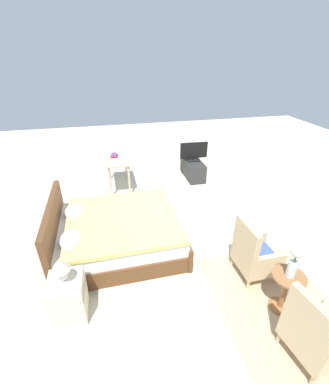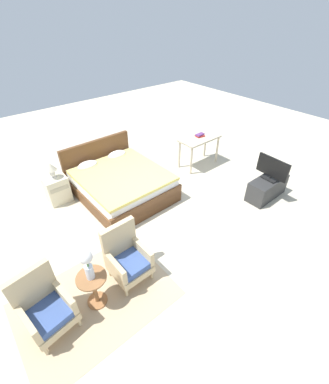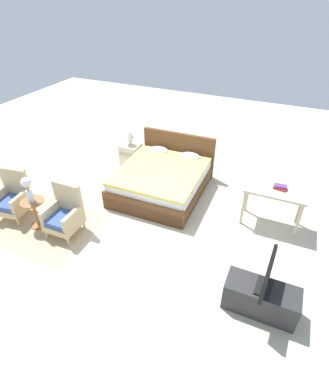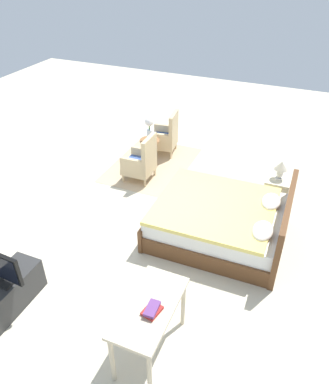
{
  "view_description": "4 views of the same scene",
  "coord_description": "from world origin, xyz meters",
  "px_view_note": "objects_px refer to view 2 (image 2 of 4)",
  "views": [
    {
      "loc": [
        -3.67,
        1.09,
        2.92
      ],
      "look_at": [
        0.07,
        0.25,
        0.8
      ],
      "focal_mm": 24.0,
      "sensor_mm": 36.0,
      "label": 1
    },
    {
      "loc": [
        -2.42,
        -3.0,
        3.4
      ],
      "look_at": [
        0.04,
        -0.06,
        0.58
      ],
      "focal_mm": 24.0,
      "sensor_mm": 36.0,
      "label": 2
    },
    {
      "loc": [
        1.96,
        -3.74,
        3.69
      ],
      "look_at": [
        0.31,
        -0.02,
        0.84
      ],
      "focal_mm": 28.0,
      "sensor_mm": 36.0,
      "label": 3
    },
    {
      "loc": [
        4.28,
        2.07,
        3.9
      ],
      "look_at": [
        0.1,
        0.3,
        0.82
      ],
      "focal_mm": 35.0,
      "sensor_mm": 36.0,
      "label": 4
    }
  ],
  "objects_px": {
    "flower_vase": "(87,262)",
    "book_stack": "(200,135)",
    "bed": "(120,182)",
    "tv_flatscreen": "(272,169)",
    "vanity_desk": "(199,142)",
    "side_table": "(94,287)",
    "nightstand": "(57,189)",
    "armchair_by_window_right": "(127,258)",
    "armchair_by_window_left": "(45,308)",
    "tv_stand": "(267,188)",
    "table_lamp": "(51,169)"
  },
  "relations": [
    {
      "from": "bed",
      "to": "armchair_by_window_right",
      "type": "xyz_separation_m",
      "value": [
        -1.04,
        -1.88,
        0.08
      ]
    },
    {
      "from": "armchair_by_window_left",
      "to": "table_lamp",
      "type": "bearing_deg",
      "value": 66.36
    },
    {
      "from": "bed",
      "to": "tv_stand",
      "type": "distance_m",
      "value": 3.16
    },
    {
      "from": "flower_vase",
      "to": "armchair_by_window_right",
      "type": "bearing_deg",
      "value": 9.25
    },
    {
      "from": "side_table",
      "to": "nightstand",
      "type": "xyz_separation_m",
      "value": [
        0.5,
        2.62,
        -0.07
      ]
    },
    {
      "from": "nightstand",
      "to": "tv_stand",
      "type": "height_order",
      "value": "nightstand"
    },
    {
      "from": "table_lamp",
      "to": "vanity_desk",
      "type": "height_order",
      "value": "table_lamp"
    },
    {
      "from": "tv_flatscreen",
      "to": "vanity_desk",
      "type": "height_order",
      "value": "tv_flatscreen"
    },
    {
      "from": "side_table",
      "to": "tv_flatscreen",
      "type": "xyz_separation_m",
      "value": [
        4.0,
        -0.12,
        0.34
      ]
    },
    {
      "from": "armchair_by_window_right",
      "to": "side_table",
      "type": "relative_size",
      "value": 1.64
    },
    {
      "from": "bed",
      "to": "tv_flatscreen",
      "type": "bearing_deg",
      "value": -41.49
    },
    {
      "from": "bed",
      "to": "book_stack",
      "type": "distance_m",
      "value": 2.34
    },
    {
      "from": "vanity_desk",
      "to": "armchair_by_window_right",
      "type": "bearing_deg",
      "value": -152.64
    },
    {
      "from": "side_table",
      "to": "bed",
      "type": "bearing_deg",
      "value": 50.43
    },
    {
      "from": "armchair_by_window_right",
      "to": "book_stack",
      "type": "relative_size",
      "value": 4.0
    },
    {
      "from": "tv_flatscreen",
      "to": "table_lamp",
      "type": "bearing_deg",
      "value": 141.93
    },
    {
      "from": "vanity_desk",
      "to": "book_stack",
      "type": "relative_size",
      "value": 4.52
    },
    {
      "from": "tv_stand",
      "to": "book_stack",
      "type": "relative_size",
      "value": 4.17
    },
    {
      "from": "bed",
      "to": "armchair_by_window_right",
      "type": "height_order",
      "value": "bed"
    },
    {
      "from": "vanity_desk",
      "to": "book_stack",
      "type": "distance_m",
      "value": 0.17
    },
    {
      "from": "tv_flatscreen",
      "to": "vanity_desk",
      "type": "xyz_separation_m",
      "value": [
        -0.14,
        1.91,
        -0.05
      ]
    },
    {
      "from": "armchair_by_window_left",
      "to": "tv_stand",
      "type": "height_order",
      "value": "armchair_by_window_left"
    },
    {
      "from": "side_table",
      "to": "armchair_by_window_right",
      "type": "bearing_deg",
      "value": 9.25
    },
    {
      "from": "bed",
      "to": "flower_vase",
      "type": "bearing_deg",
      "value": -129.57
    },
    {
      "from": "armchair_by_window_left",
      "to": "tv_flatscreen",
      "type": "xyz_separation_m",
      "value": [
        4.6,
        -0.22,
        0.31
      ]
    },
    {
      "from": "table_lamp",
      "to": "tv_flatscreen",
      "type": "distance_m",
      "value": 4.45
    },
    {
      "from": "armchair_by_window_right",
      "to": "nightstand",
      "type": "distance_m",
      "value": 2.53
    },
    {
      "from": "armchair_by_window_left",
      "to": "flower_vase",
      "type": "bearing_deg",
      "value": -9.06
    },
    {
      "from": "side_table",
      "to": "flower_vase",
      "type": "bearing_deg",
      "value": 26.57
    },
    {
      "from": "flower_vase",
      "to": "side_table",
      "type": "bearing_deg",
      "value": -153.43
    },
    {
      "from": "nightstand",
      "to": "tv_flatscreen",
      "type": "height_order",
      "value": "tv_flatscreen"
    },
    {
      "from": "vanity_desk",
      "to": "bed",
      "type": "bearing_deg",
      "value": 175.25
    },
    {
      "from": "armchair_by_window_right",
      "to": "table_lamp",
      "type": "relative_size",
      "value": 2.79
    },
    {
      "from": "bed",
      "to": "armchair_by_window_left",
      "type": "height_order",
      "value": "bed"
    },
    {
      "from": "flower_vase",
      "to": "book_stack",
      "type": "distance_m",
      "value": 4.33
    },
    {
      "from": "armchair_by_window_left",
      "to": "book_stack",
      "type": "xyz_separation_m",
      "value": [
        4.52,
        1.75,
        0.4
      ]
    },
    {
      "from": "bed",
      "to": "side_table",
      "type": "xyz_separation_m",
      "value": [
        -1.63,
        -1.97,
        0.05
      ]
    },
    {
      "from": "table_lamp",
      "to": "bed",
      "type": "bearing_deg",
      "value": -29.73
    },
    {
      "from": "bed",
      "to": "side_table",
      "type": "bearing_deg",
      "value": -129.57
    },
    {
      "from": "table_lamp",
      "to": "tv_stand",
      "type": "xyz_separation_m",
      "value": [
        3.5,
        -2.74,
        -0.56
      ]
    },
    {
      "from": "armchair_by_window_left",
      "to": "vanity_desk",
      "type": "bearing_deg",
      "value": 20.75
    },
    {
      "from": "tv_flatscreen",
      "to": "vanity_desk",
      "type": "relative_size",
      "value": 0.67
    },
    {
      "from": "armchair_by_window_right",
      "to": "nightstand",
      "type": "bearing_deg",
      "value": 92.12
    },
    {
      "from": "vanity_desk",
      "to": "book_stack",
      "type": "bearing_deg",
      "value": 45.32
    },
    {
      "from": "table_lamp",
      "to": "tv_stand",
      "type": "height_order",
      "value": "table_lamp"
    },
    {
      "from": "flower_vase",
      "to": "nightstand",
      "type": "bearing_deg",
      "value": 79.17
    },
    {
      "from": "armchair_by_window_right",
      "to": "tv_flatscreen",
      "type": "distance_m",
      "value": 3.43
    },
    {
      "from": "side_table",
      "to": "vanity_desk",
      "type": "height_order",
      "value": "vanity_desk"
    },
    {
      "from": "armchair_by_window_right",
      "to": "book_stack",
      "type": "bearing_deg",
      "value": 27.75
    },
    {
      "from": "armchair_by_window_left",
      "to": "nightstand",
      "type": "relative_size",
      "value": 1.61
    }
  ]
}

